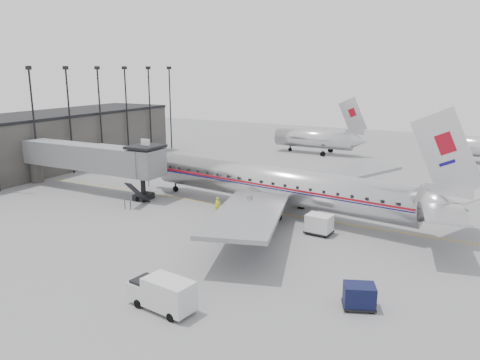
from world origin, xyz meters
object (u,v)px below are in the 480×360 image
(baggage_cart_white, at_px, (319,224))
(airliner, at_px, (280,185))
(ramp_worker, at_px, (218,205))
(service_van, at_px, (162,293))
(baggage_cart_navy, at_px, (359,296))

(baggage_cart_white, bearing_deg, airliner, 148.01)
(airliner, distance_m, baggage_cart_white, 7.57)
(baggage_cart_white, relative_size, ramp_worker, 1.42)
(service_van, distance_m, baggage_cart_navy, 12.54)
(service_van, bearing_deg, airliner, 101.63)
(airliner, bearing_deg, baggage_cart_white, -29.28)
(airliner, relative_size, baggage_cart_navy, 15.27)
(airliner, distance_m, baggage_cart_navy, 20.74)
(baggage_cart_white, height_order, ramp_worker, baggage_cart_white)
(baggage_cart_navy, distance_m, baggage_cart_white, 13.76)
(service_van, height_order, ramp_worker, service_van)
(baggage_cart_navy, relative_size, ramp_worker, 1.41)
(airliner, bearing_deg, baggage_cart_navy, -45.13)
(baggage_cart_navy, xyz_separation_m, baggage_cart_white, (-6.74, 12.00, 0.13))
(airliner, height_order, ramp_worker, airliner)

